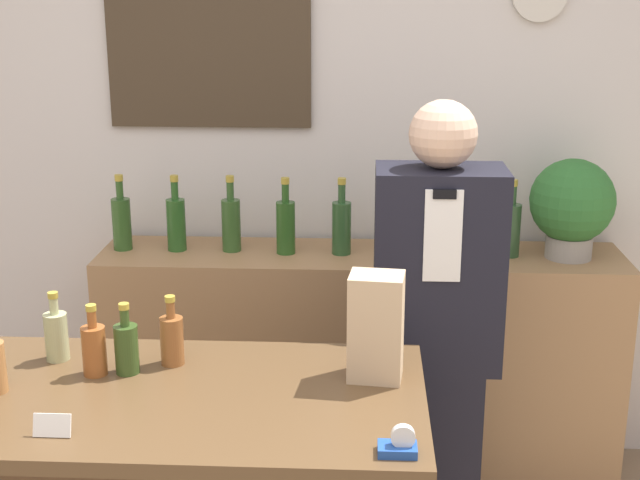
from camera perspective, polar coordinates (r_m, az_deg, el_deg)
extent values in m
cube|color=silver|center=(3.61, -1.19, 6.63)|extent=(5.20, 0.06, 2.70)
cube|color=#3E3121|center=(3.57, -7.13, 11.95)|extent=(0.80, 0.02, 0.60)
cube|color=#9E754C|center=(3.60, 2.52, -8.06)|extent=(2.02, 0.41, 0.94)
cube|color=brown|center=(2.41, -9.86, -10.05)|extent=(1.37, 0.71, 0.04)
cube|color=black|center=(3.15, 7.07, -14.00)|extent=(0.31, 0.24, 0.75)
cube|color=black|center=(2.86, 7.56, -1.81)|extent=(0.41, 0.24, 0.65)
cube|color=white|center=(2.70, 7.87, 0.25)|extent=(0.11, 0.01, 0.29)
cube|color=black|center=(2.66, 7.98, 2.92)|extent=(0.07, 0.01, 0.03)
sphere|color=#DBB293|center=(2.76, 7.89, 6.73)|extent=(0.21, 0.21, 0.21)
cylinder|color=#9E998E|center=(3.50, 15.62, -0.41)|extent=(0.17, 0.17, 0.09)
sphere|color=#2D6B2D|center=(3.46, 15.85, 2.42)|extent=(0.32, 0.32, 0.32)
cube|color=tan|center=(2.40, 3.60, -5.57)|extent=(0.15, 0.13, 0.29)
cube|color=#1E4799|center=(2.09, 4.97, -13.21)|extent=(0.09, 0.06, 0.02)
cylinder|color=silver|center=(2.08, 5.34, -12.41)|extent=(0.06, 0.02, 0.06)
cube|color=white|center=(2.24, -16.77, -11.29)|extent=(0.09, 0.02, 0.06)
cylinder|color=tan|center=(2.64, -16.51, -5.95)|extent=(0.07, 0.07, 0.14)
cylinder|color=tan|center=(2.61, -16.68, -4.06)|extent=(0.03, 0.03, 0.05)
cylinder|color=#B29933|center=(2.60, -16.73, -3.39)|extent=(0.03, 0.03, 0.02)
cylinder|color=#955024|center=(2.52, -14.25, -6.89)|extent=(0.07, 0.07, 0.14)
cylinder|color=#955024|center=(2.48, -14.40, -4.92)|extent=(0.03, 0.03, 0.05)
cylinder|color=#B29933|center=(2.47, -14.45, -4.22)|extent=(0.03, 0.03, 0.02)
cylinder|color=#324B1E|center=(2.51, -12.27, -6.85)|extent=(0.07, 0.07, 0.14)
cylinder|color=#324B1E|center=(2.47, -12.40, -4.87)|extent=(0.03, 0.03, 0.05)
cylinder|color=#B29933|center=(2.46, -12.45, -4.17)|extent=(0.03, 0.03, 0.02)
cylinder|color=brown|center=(2.54, -9.45, -6.39)|extent=(0.07, 0.07, 0.14)
cylinder|color=brown|center=(2.50, -9.55, -4.43)|extent=(0.03, 0.03, 0.05)
cylinder|color=#B29933|center=(2.49, -9.59, -3.73)|extent=(0.03, 0.03, 0.02)
cylinder|color=#2C5121|center=(3.55, -12.57, 1.00)|extent=(0.07, 0.07, 0.20)
cylinder|color=#2C5121|center=(3.51, -12.71, 3.15)|extent=(0.03, 0.03, 0.07)
cylinder|color=#B29933|center=(3.50, -12.76, 3.91)|extent=(0.03, 0.03, 0.02)
cylinder|color=#265320|center=(3.50, -9.18, 0.96)|extent=(0.07, 0.07, 0.20)
cylinder|color=#265320|center=(3.46, -9.29, 3.15)|extent=(0.03, 0.03, 0.07)
cylinder|color=#B29933|center=(3.45, -9.32, 3.91)|extent=(0.03, 0.03, 0.02)
cylinder|color=#2E5223|center=(3.46, -5.71, 0.94)|extent=(0.07, 0.07, 0.20)
cylinder|color=#2E5223|center=(3.43, -5.77, 3.14)|extent=(0.03, 0.03, 0.07)
cylinder|color=#B29933|center=(3.42, -5.79, 3.92)|extent=(0.03, 0.03, 0.02)
cylinder|color=#27511D|center=(3.42, -2.21, 0.79)|extent=(0.07, 0.07, 0.20)
cylinder|color=#27511D|center=(3.38, -2.23, 3.02)|extent=(0.03, 0.03, 0.07)
cylinder|color=#B29933|center=(3.37, -2.24, 3.81)|extent=(0.03, 0.03, 0.02)
cylinder|color=#284D26|center=(3.41, 1.39, 0.76)|extent=(0.07, 0.07, 0.20)
cylinder|color=#284D26|center=(3.37, 1.40, 3.00)|extent=(0.03, 0.03, 0.07)
cylinder|color=#B29933|center=(3.36, 1.41, 3.79)|extent=(0.03, 0.03, 0.02)
cylinder|color=#325424|center=(3.42, 4.98, 0.77)|extent=(0.07, 0.07, 0.20)
cylinder|color=#325424|center=(3.39, 5.04, 3.00)|extent=(0.03, 0.03, 0.07)
cylinder|color=#B29933|center=(3.38, 5.06, 3.78)|extent=(0.03, 0.03, 0.02)
cylinder|color=#2E4B25|center=(3.41, 8.59, 0.60)|extent=(0.07, 0.07, 0.20)
cylinder|color=#2E4B25|center=(3.38, 8.69, 2.83)|extent=(0.03, 0.03, 0.07)
cylinder|color=#B29933|center=(3.37, 8.72, 3.62)|extent=(0.03, 0.03, 0.02)
cylinder|color=#2B4B2A|center=(3.45, 12.10, 0.61)|extent=(0.07, 0.07, 0.20)
cylinder|color=#2B4B2A|center=(3.42, 12.24, 2.81)|extent=(0.03, 0.03, 0.07)
cylinder|color=#B29933|center=(3.41, 12.29, 3.59)|extent=(0.03, 0.03, 0.02)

